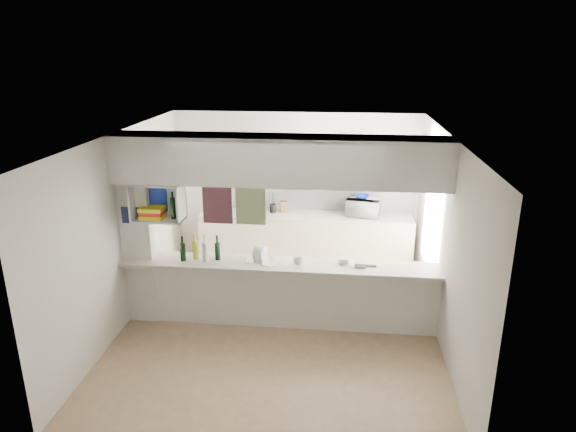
# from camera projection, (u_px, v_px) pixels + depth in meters

# --- Properties ---
(floor) EXTENTS (4.80, 4.80, 0.00)m
(floor) POSITION_uv_depth(u_px,v_px,m) (279.00, 325.00, 7.04)
(floor) COLOR #906F53
(floor) RESTS_ON ground
(ceiling) EXTENTS (4.80, 4.80, 0.00)m
(ceiling) POSITION_uv_depth(u_px,v_px,m) (278.00, 136.00, 6.22)
(ceiling) COLOR white
(ceiling) RESTS_ON wall_back
(wall_back) EXTENTS (4.20, 0.00, 4.20)m
(wall_back) POSITION_uv_depth(u_px,v_px,m) (296.00, 188.00, 8.89)
(wall_back) COLOR silver
(wall_back) RESTS_ON floor
(wall_left) EXTENTS (0.00, 4.80, 4.80)m
(wall_left) POSITION_uv_depth(u_px,v_px,m) (123.00, 230.00, 6.84)
(wall_left) COLOR silver
(wall_left) RESTS_ON floor
(wall_right) EXTENTS (0.00, 4.80, 4.80)m
(wall_right) POSITION_uv_depth(u_px,v_px,m) (445.00, 242.00, 6.42)
(wall_right) COLOR silver
(wall_right) RESTS_ON floor
(servery_partition) EXTENTS (4.20, 0.50, 2.60)m
(servery_partition) POSITION_uv_depth(u_px,v_px,m) (265.00, 209.00, 6.53)
(servery_partition) COLOR silver
(servery_partition) RESTS_ON floor
(cubby_shelf) EXTENTS (0.65, 0.35, 0.50)m
(cubby_shelf) POSITION_uv_depth(u_px,v_px,m) (157.00, 204.00, 6.60)
(cubby_shelf) COLOR white
(cubby_shelf) RESTS_ON bulkhead
(kitchen_run) EXTENTS (3.60, 0.63, 2.24)m
(kitchen_run) POSITION_uv_depth(u_px,v_px,m) (304.00, 219.00, 8.78)
(kitchen_run) COLOR beige
(kitchen_run) RESTS_ON floor
(microwave) EXTENTS (0.60, 0.47, 0.30)m
(microwave) POSITION_uv_depth(u_px,v_px,m) (363.00, 207.00, 8.58)
(microwave) COLOR white
(microwave) RESTS_ON bench_top
(bowl) EXTENTS (0.23, 0.23, 0.06)m
(bowl) POSITION_uv_depth(u_px,v_px,m) (362.00, 197.00, 8.56)
(bowl) COLOR #0D2394
(bowl) RESTS_ON microwave
(dish_rack) EXTENTS (0.47, 0.41, 0.21)m
(dish_rack) POSITION_uv_depth(u_px,v_px,m) (263.00, 255.00, 6.79)
(dish_rack) COLOR silver
(dish_rack) RESTS_ON breakfast_bar
(cup) EXTENTS (0.16, 0.16, 0.10)m
(cup) POSITION_uv_depth(u_px,v_px,m) (298.00, 261.00, 6.66)
(cup) COLOR white
(cup) RESTS_ON dish_rack
(wine_bottles) EXTENTS (0.53, 0.16, 0.38)m
(wine_bottles) POSITION_uv_depth(u_px,v_px,m) (200.00, 251.00, 6.81)
(wine_bottles) COLOR black
(wine_bottles) RESTS_ON breakfast_bar
(plastic_tubs) EXTENTS (0.49, 0.23, 0.07)m
(plastic_tubs) POSITION_uv_depth(u_px,v_px,m) (351.00, 262.00, 6.70)
(plastic_tubs) COLOR silver
(plastic_tubs) RESTS_ON breakfast_bar
(utensil_jar) EXTENTS (0.11, 0.11, 0.15)m
(utensil_jar) POSITION_uv_depth(u_px,v_px,m) (273.00, 208.00, 8.79)
(utensil_jar) COLOR black
(utensil_jar) RESTS_ON bench_top
(knife_block) EXTENTS (0.12, 0.11, 0.20)m
(knife_block) POSITION_uv_depth(u_px,v_px,m) (283.00, 207.00, 8.79)
(knife_block) COLOR brown
(knife_block) RESTS_ON bench_top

